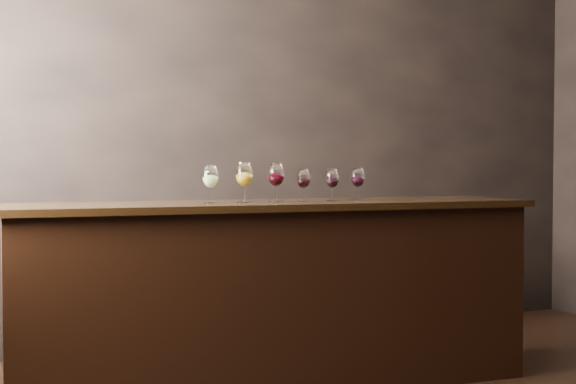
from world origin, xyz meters
name	(u,v)px	position (x,y,z in m)	size (l,w,h in m)	color
room_shell	(416,17)	(-0.23, 0.11, 1.81)	(5.02, 4.52, 2.81)	black
bar_counter	(274,298)	(-0.47, 1.08, 0.48)	(2.72, 0.59, 0.95)	black
bar_top	(274,205)	(-0.47, 1.08, 0.97)	(2.81, 0.65, 0.04)	black
back_bar_shelf	(231,285)	(-0.37, 2.03, 0.41)	(2.28, 0.40, 0.82)	black
glass_white	(211,178)	(-0.82, 1.08, 1.12)	(0.08, 0.08, 0.19)	white
glass_amber	(244,175)	(-0.65, 1.05, 1.13)	(0.09, 0.09, 0.21)	white
glass_red_a	(276,176)	(-0.47, 1.06, 1.12)	(0.09, 0.09, 0.20)	white
glass_red_b	(303,179)	(-0.31, 1.07, 1.10)	(0.07, 0.07, 0.17)	white
glass_red_c	(332,179)	(-0.13, 1.07, 1.10)	(0.07, 0.07, 0.17)	white
glass_red_d	(358,178)	(0.03, 1.08, 1.11)	(0.08, 0.08, 0.18)	white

